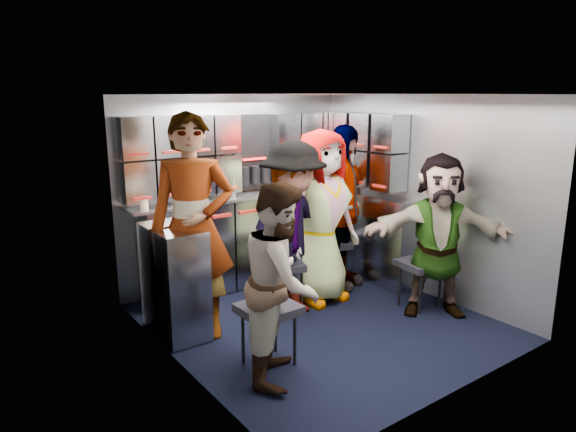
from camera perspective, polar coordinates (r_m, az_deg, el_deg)
floor at (r=4.99m, az=3.42°, el=-11.59°), size 3.00×3.00×0.00m
wall_back at (r=5.85m, az=-5.81°, el=2.92°), size 2.80×0.04×2.10m
wall_left at (r=3.93m, az=-12.36°, el=-2.45°), size 0.04×3.00×2.10m
wall_right at (r=5.62m, az=14.67°, el=2.13°), size 0.04×3.00×2.10m
ceiling at (r=4.53m, az=3.80°, el=13.32°), size 2.80×3.00×0.02m
cart_bank_back at (r=5.80m, az=-4.63°, el=-2.78°), size 2.68×0.38×0.99m
cart_bank_left at (r=4.67m, az=-12.47°, el=-7.10°), size 0.38×0.76×0.99m
counter at (r=5.68m, az=-4.73°, el=2.27°), size 2.68×0.42×0.03m
locker_bank_back at (r=5.66m, az=-5.14°, el=7.08°), size 2.68×0.28×0.82m
locker_bank_right at (r=5.92m, az=8.72°, el=7.25°), size 0.28×1.00×0.82m
right_cabinet at (r=6.03m, az=9.06°, el=-2.24°), size 0.28×1.20×1.00m
coffee_niche at (r=5.81m, az=-3.91°, el=7.06°), size 0.46×0.16×0.84m
red_latch_strip at (r=5.54m, az=-3.62°, el=0.58°), size 2.60×0.02×0.03m
jump_seat_near_left at (r=4.07m, az=-2.18°, el=-10.61°), size 0.44×0.41×0.50m
jump_seat_mid_left at (r=5.13m, az=-0.66°, el=-5.70°), size 0.52×0.51×0.48m
jump_seat_center at (r=5.47m, az=2.39°, el=-4.43°), size 0.46×0.44×0.49m
jump_seat_mid_right at (r=5.86m, az=4.67°, el=-3.36°), size 0.48×0.46×0.48m
jump_seat_near_right at (r=5.32m, az=14.55°, el=-5.42°), size 0.45×0.44×0.49m
attendant_standing at (r=4.47m, az=-10.52°, el=-1.32°), size 0.86×0.77×1.97m
attendant_arc_a at (r=3.82m, az=-0.70°, el=-7.32°), size 0.91×0.92×1.50m
attendant_arc_b at (r=4.87m, az=0.55°, el=-1.61°), size 1.17×0.79×1.69m
attendant_arc_c at (r=5.22m, az=3.67°, el=-0.13°), size 0.89×0.60×1.77m
attendant_arc_d at (r=5.61m, az=5.96°, el=0.90°), size 1.14×0.80×1.80m
attendant_arc_e at (r=5.11m, az=16.34°, el=-2.09°), size 1.42×1.30×1.57m
bottle_left at (r=5.52m, az=-6.12°, el=3.26°), size 0.06×0.06×0.22m
bottle_mid at (r=5.46m, az=-7.23°, el=3.14°), size 0.07×0.07×0.23m
bottle_right at (r=6.04m, az=1.62°, el=4.22°), size 0.07×0.07×0.23m
cup_left at (r=5.11m, az=-15.69°, el=1.33°), size 0.07×0.07×0.10m
cup_right at (r=6.25m, az=4.17°, el=3.93°), size 0.08×0.08×0.11m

